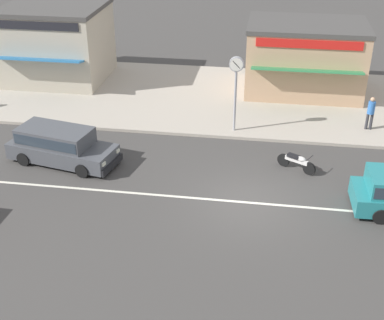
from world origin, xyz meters
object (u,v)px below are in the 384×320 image
at_px(pedestrian_near_clock, 371,111).
at_px(shopfront_corner_warung, 305,57).
at_px(minivan_dark_grey_0, 59,144).
at_px(motorcycle_0, 297,162).
at_px(shopfront_mid_block, 57,42).
at_px(street_clock, 236,76).

xyz_separation_m(pedestrian_near_clock, shopfront_corner_warung, (-3.06, 4.80, 0.98)).
relative_size(minivan_dark_grey_0, motorcycle_0, 3.15).
relative_size(minivan_dark_grey_0, shopfront_corner_warung, 0.78).
xyz_separation_m(pedestrian_near_clock, shopfront_mid_block, (-17.46, 4.74, 1.21)).
distance_m(pedestrian_near_clock, shopfront_corner_warung, 5.77).
xyz_separation_m(shopfront_corner_warung, shopfront_mid_block, (-14.40, -0.06, 0.24)).
xyz_separation_m(minivan_dark_grey_0, street_clock, (7.25, 4.04, 2.06)).
relative_size(motorcycle_0, shopfront_corner_warung, 0.25).
relative_size(pedestrian_near_clock, shopfront_mid_block, 0.28).
bearing_deg(pedestrian_near_clock, street_clock, -170.23).
bearing_deg(shopfront_mid_block, motorcycle_0, -33.20).
bearing_deg(pedestrian_near_clock, shopfront_corner_warung, 122.56).
xyz_separation_m(street_clock, shopfront_mid_block, (-11.00, 5.85, -0.58)).
bearing_deg(minivan_dark_grey_0, motorcycle_0, 4.33).
bearing_deg(minivan_dark_grey_0, street_clock, 29.11).
height_order(motorcycle_0, shopfront_corner_warung, shopfront_corner_warung).
distance_m(street_clock, shopfront_corner_warung, 6.87).
relative_size(minivan_dark_grey_0, shopfront_mid_block, 0.86).
bearing_deg(motorcycle_0, street_clock, 131.94).
distance_m(minivan_dark_grey_0, street_clock, 8.56).
relative_size(minivan_dark_grey_0, pedestrian_near_clock, 3.05).
height_order(pedestrian_near_clock, shopfront_mid_block, shopfront_mid_block).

